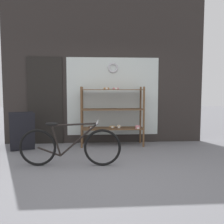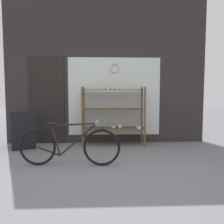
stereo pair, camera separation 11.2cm
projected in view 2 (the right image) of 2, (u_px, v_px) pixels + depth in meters
name	position (u px, v px, depth m)	size (l,w,h in m)	color
ground_plane	(109.00, 173.00, 3.97)	(30.00, 30.00, 0.00)	slate
storefront_facade	(105.00, 65.00, 6.11)	(4.90, 0.13, 3.99)	#2D2826
display_case	(113.00, 111.00, 5.86)	(1.47, 0.46, 1.39)	brown
bicycle	(69.00, 146.00, 4.34)	(1.77, 0.46, 0.78)	black
sandwich_board	(24.00, 131.00, 5.44)	(0.61, 0.54, 0.83)	black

